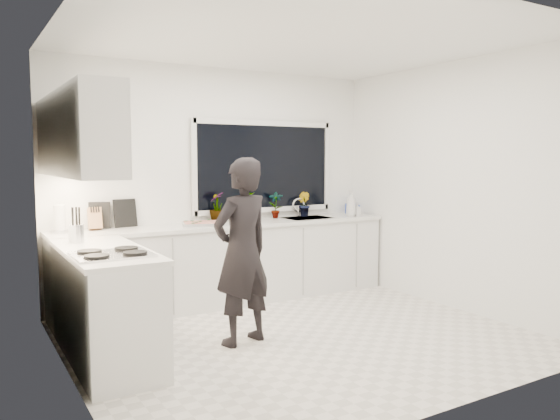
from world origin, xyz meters
TOP-DOWN VIEW (x-y plane):
  - floor at (0.00, 0.00)m, footprint 4.00×3.50m
  - wall_back at (0.00, 1.76)m, footprint 4.00×0.02m
  - wall_left at (-2.01, 0.00)m, footprint 0.02×3.50m
  - wall_right at (2.01, 0.00)m, footprint 0.02×3.50m
  - ceiling at (0.00, 0.00)m, footprint 4.00×3.50m
  - window at (0.60, 1.73)m, footprint 1.80×0.02m
  - base_cabinets_back at (0.00, 1.45)m, footprint 3.92×0.58m
  - base_cabinets_left at (-1.67, 0.35)m, footprint 0.58×1.60m
  - countertop_back at (0.00, 1.44)m, footprint 3.94×0.62m
  - countertop_left at (-1.67, 0.35)m, footprint 0.62×1.60m
  - upper_cabinets at (-1.79, 0.70)m, footprint 0.34×2.10m
  - sink at (1.05, 1.45)m, footprint 0.58×0.42m
  - faucet at (1.05, 1.65)m, footprint 0.03×0.03m
  - stovetop at (-1.69, -0.00)m, footprint 0.56×0.48m
  - person at (-0.53, 0.12)m, footprint 0.69×0.54m
  - pizza_tray at (-0.36, 1.42)m, footprint 0.50×0.43m
  - pizza at (-0.36, 1.42)m, footprint 0.46×0.38m
  - watering_can at (1.85, 1.61)m, footprint 0.17×0.17m
  - paper_towel_roll at (-1.81, 1.55)m, footprint 0.13×0.13m
  - knife_block at (-1.47, 1.59)m, footprint 0.14×0.11m
  - utensil_crock at (-1.80, 0.80)m, footprint 0.13×0.13m
  - picture_frame_large at (-1.40, 1.69)m, footprint 0.22×0.08m
  - picture_frame_small at (-1.13, 1.69)m, footprint 0.25×0.06m
  - herb_plants at (0.33, 1.61)m, footprint 1.40×0.39m
  - soap_bottles at (1.63, 1.30)m, footprint 0.21×0.14m

SIDE VIEW (x-z plane):
  - floor at x=0.00m, z-range -0.02..0.00m
  - base_cabinets_back at x=0.00m, z-range 0.00..0.88m
  - base_cabinets_left at x=-1.67m, z-range 0.00..0.88m
  - person at x=-0.53m, z-range 0.00..1.66m
  - sink at x=1.05m, z-range 0.80..0.94m
  - countertop_back at x=0.00m, z-range 0.88..0.92m
  - countertop_left at x=-1.67m, z-range 0.88..0.92m
  - stovetop at x=-1.69m, z-range 0.92..0.95m
  - pizza_tray at x=-0.36m, z-range 0.92..0.95m
  - pizza at x=-0.36m, z-range 0.95..0.96m
  - watering_can at x=1.85m, z-range 0.92..1.05m
  - utensil_crock at x=-1.80m, z-range 0.92..1.08m
  - faucet at x=1.05m, z-range 0.92..1.14m
  - knife_block at x=-1.47m, z-range 0.92..1.14m
  - paper_towel_roll at x=-1.81m, z-range 0.92..1.18m
  - picture_frame_large at x=-1.40m, z-range 0.92..1.20m
  - picture_frame_small at x=-1.13m, z-range 0.92..1.22m
  - soap_bottles at x=1.63m, z-range 0.91..1.23m
  - herb_plants at x=0.33m, z-range 0.91..1.26m
  - wall_back at x=0.00m, z-range 0.00..2.70m
  - wall_left at x=-2.01m, z-range 0.00..2.70m
  - wall_right at x=2.01m, z-range 0.00..2.70m
  - window at x=0.60m, z-range 1.05..2.05m
  - upper_cabinets at x=-1.79m, z-range 1.50..2.20m
  - ceiling at x=0.00m, z-range 2.70..2.72m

